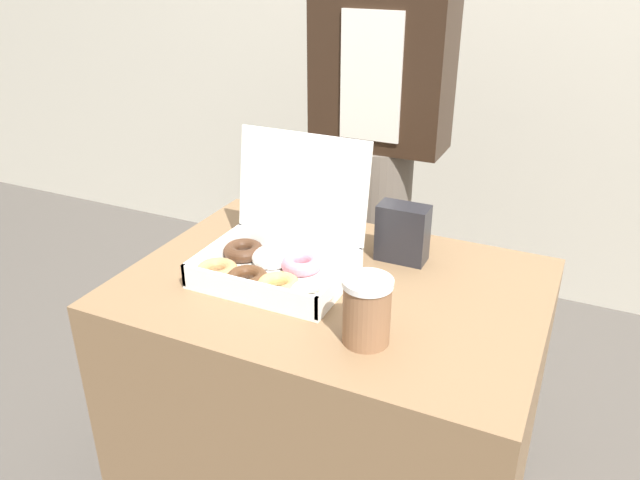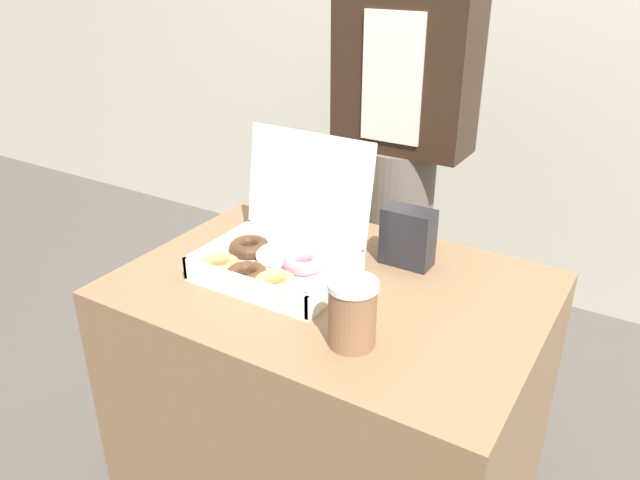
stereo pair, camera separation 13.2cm
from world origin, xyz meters
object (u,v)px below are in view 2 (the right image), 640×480
object	(u,v)px
donut_box	(276,257)
napkin_holder	(408,237)
coffee_cup	(352,313)
person_customer	(403,122)

from	to	relation	value
donut_box	napkin_holder	bearing A→B (deg)	40.34
donut_box	coffee_cup	world-z (taller)	donut_box
coffee_cup	donut_box	bearing A→B (deg)	151.61
coffee_cup	person_customer	size ratio (longest dim) A/B	0.08
napkin_holder	coffee_cup	bearing A→B (deg)	-82.55
donut_box	person_customer	bearing A→B (deg)	89.41
donut_box	coffee_cup	bearing A→B (deg)	-28.39
donut_box	coffee_cup	xyz separation A→B (m)	(0.27, -0.15, 0.02)
coffee_cup	person_customer	distance (m)	0.84
napkin_holder	person_customer	size ratio (longest dim) A/B	0.08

